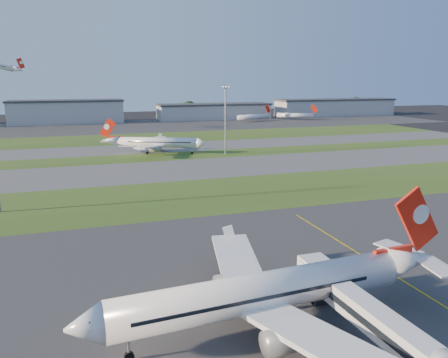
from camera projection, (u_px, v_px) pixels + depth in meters
name	position (u px, v px, depth m)	size (l,w,h in m)	color
ground	(362.00, 279.00, 62.85)	(700.00, 700.00, 0.00)	black
apron_near	(362.00, 279.00, 62.85)	(300.00, 70.00, 0.01)	#333335
grass_strip_a	(239.00, 192.00, 111.03)	(300.00, 34.00, 0.01)	#35501A
taxiway_a	(204.00, 168.00, 141.60)	(300.00, 32.00, 0.01)	#515154
grass_strip_b	(186.00, 155.00, 164.76)	(300.00, 18.00, 0.01)	#35501A
taxiway_b	(174.00, 147.00, 185.14)	(300.00, 26.00, 0.01)	#515154
grass_strip_c	(160.00, 138.00, 215.71)	(300.00, 40.00, 0.01)	#35501A
apron_far	(144.00, 126.00, 271.30)	(400.00, 80.00, 0.01)	#333335
yellow_line	(391.00, 274.00, 64.37)	(0.25, 60.00, 0.02)	gold
jet_bridge	(373.00, 318.00, 44.87)	(4.20, 26.90, 6.20)	silver
airliner_parked	(265.00, 292.00, 48.93)	(42.88, 36.30, 13.37)	white
airliner_taxiing	(157.00, 143.00, 168.45)	(35.98, 30.61, 11.98)	white
mini_jet_near	(254.00, 117.00, 298.16)	(27.76, 10.98, 9.48)	white
mini_jet_far	(296.00, 115.00, 309.92)	(25.90, 15.32, 9.48)	white
light_mast_centre	(225.00, 115.00, 164.17)	(3.20, 0.70, 25.80)	gray
hangar_west	(67.00, 112.00, 283.73)	(71.40, 23.00, 15.20)	#9EA0A6
hangar_east	(214.00, 111.00, 314.54)	(81.60, 23.00, 11.20)	#9EA0A6
hangar_far_east	(335.00, 107.00, 344.68)	(96.90, 23.00, 13.20)	#9EA0A6
tree_mid_west	(106.00, 112.00, 301.91)	(9.90, 9.90, 10.80)	black
tree_mid_east	(189.00, 109.00, 322.69)	(11.55, 11.55, 12.60)	black
tree_east	(282.00, 108.00, 343.76)	(10.45, 10.45, 11.40)	black
tree_far_east	(356.00, 104.00, 368.43)	(12.65, 12.65, 13.80)	black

